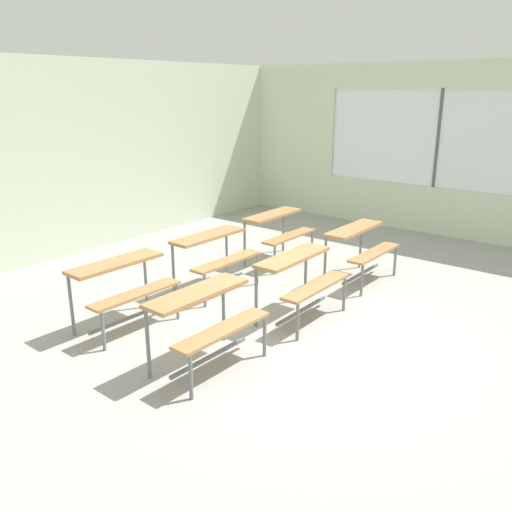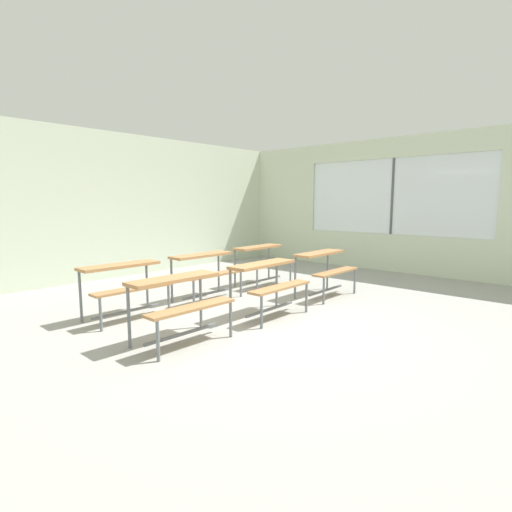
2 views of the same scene
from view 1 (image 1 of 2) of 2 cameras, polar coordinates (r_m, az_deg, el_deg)
The scene contains 9 objects.
ground at distance 5.81m, azimuth 4.54°, elevation -8.58°, with size 10.00×9.00×0.05m, color #9E9E99.
wall_back at distance 8.64m, azimuth -21.00°, elevation 9.62°, with size 10.00×0.12×3.00m, color beige.
wall_right at distance 9.80m, azimuth 22.49°, elevation 9.96°, with size 0.12×9.00×3.00m.
desk_bench_r0c0 at distance 4.94m, azimuth -5.44°, elevation -6.00°, with size 1.11×0.61×0.74m.
desk_bench_r0c1 at distance 5.97m, azimuth 4.86°, elevation -1.73°, with size 1.11×0.61×0.74m.
desk_bench_r0c2 at distance 7.28m, azimuth 11.28°, elevation 1.57°, with size 1.10×0.60×0.74m.
desk_bench_r1c0 at distance 5.92m, azimuth -14.22°, elevation -2.41°, with size 1.11×0.61×0.74m.
desk_bench_r1c1 at distance 6.82m, azimuth -4.51°, elevation 0.77°, with size 1.11×0.60×0.74m.
desk_bench_r1c2 at distance 7.96m, azimuth 2.41°, elevation 3.28°, with size 1.11×0.61×0.74m.
Camera 1 is at (-4.33, -2.90, 2.54)m, focal length 36.93 mm.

